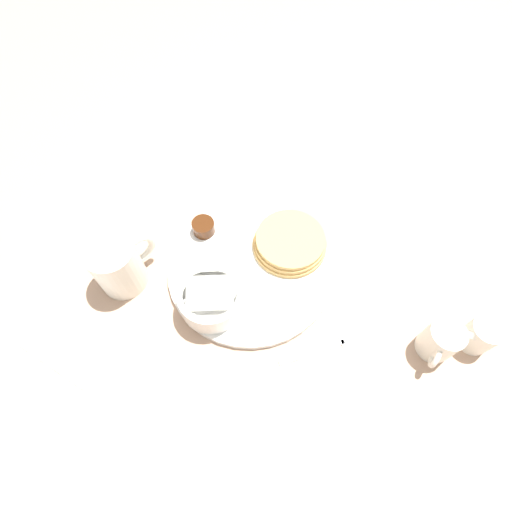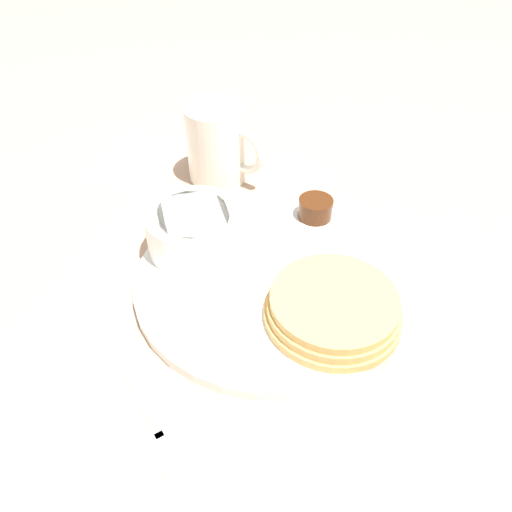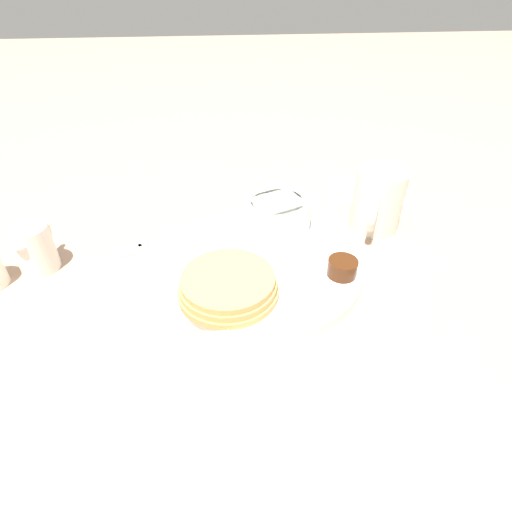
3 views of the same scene
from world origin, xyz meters
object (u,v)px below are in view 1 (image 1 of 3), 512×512
at_px(bowl, 211,298).
at_px(creamer_pitcher_far, 481,335).
at_px(plate, 250,268).
at_px(coffee_mug, 119,265).
at_px(creamer_pitcher_near, 440,341).
at_px(fork, 333,345).

relative_size(bowl, creamer_pitcher_far, 1.66).
distance_m(plate, coffee_mug, 0.21).
xyz_separation_m(creamer_pitcher_near, creamer_pitcher_far, (-0.06, -0.03, -0.00)).
bearing_deg(bowl, fork, -178.68).
relative_size(coffee_mug, creamer_pitcher_far, 1.73).
bearing_deg(bowl, coffee_mug, 0.75).
xyz_separation_m(bowl, fork, (-0.20, -0.00, -0.03)).
relative_size(plate, creamer_pitcher_far, 4.57).
xyz_separation_m(plate, coffee_mug, (0.19, 0.09, 0.04)).
distance_m(coffee_mug, fork, 0.36).
bearing_deg(plate, bowl, 68.89).
height_order(bowl, fork, bowl).
bearing_deg(creamer_pitcher_near, plate, -5.82).
bearing_deg(plate, creamer_pitcher_near, 174.18).
distance_m(creamer_pitcher_far, fork, 0.22).
xyz_separation_m(plate, creamer_pitcher_near, (-0.31, 0.03, 0.03)).
distance_m(coffee_mug, creamer_pitcher_near, 0.50).
relative_size(coffee_mug, creamer_pitcher_near, 1.34).
relative_size(coffee_mug, fork, 0.89).
bearing_deg(creamer_pitcher_far, plate, 0.09).
height_order(bowl, creamer_pitcher_near, creamer_pitcher_near).
bearing_deg(creamer_pitcher_near, bowl, 8.91).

